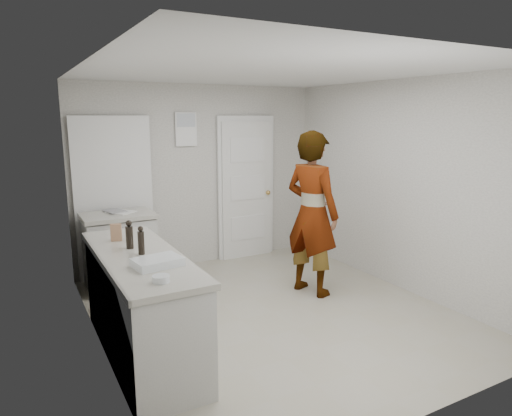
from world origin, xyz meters
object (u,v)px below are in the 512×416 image
oil_cruet_b (141,241)px  baking_dish (157,262)px  spice_jar (129,237)px  cake_mix_box (116,232)px  egg_bowl (161,279)px  oil_cruet_a (129,235)px  person (312,214)px

oil_cruet_b → baking_dish: bearing=-85.7°
spice_jar → oil_cruet_b: bearing=-91.1°
oil_cruet_b → baking_dish: oil_cruet_b is taller
cake_mix_box → spice_jar: bearing=-8.4°
oil_cruet_b → egg_bowl: size_ratio=1.99×
cake_mix_box → oil_cruet_a: size_ratio=0.63×
oil_cruet_b → oil_cruet_a: bearing=101.3°
oil_cruet_b → person: bearing=13.8°
cake_mix_box → spice_jar: cake_mix_box is taller
spice_jar → oil_cruet_b: oil_cruet_b is taller
spice_jar → egg_bowl: spice_jar is taller
person → spice_jar: 2.12m
baking_dish → oil_cruet_b: bearing=94.3°
person → oil_cruet_a: person is taller
cake_mix_box → egg_bowl: 1.26m
person → oil_cruet_a: size_ratio=7.51×
oil_cruet_b → spice_jar: bearing=88.9°
person → oil_cruet_a: (-2.18, -0.30, 0.09)m
spice_jar → oil_cruet_b: size_ratio=0.31×
person → spice_jar: size_ratio=25.56×
oil_cruet_b → egg_bowl: 0.73m
oil_cruet_a → oil_cruet_b: 0.23m
baking_dish → cake_mix_box: bearing=97.7°
cake_mix_box → oil_cruet_a: (0.05, -0.32, 0.04)m
egg_bowl → cake_mix_box: bearing=91.8°
oil_cruet_a → baking_dish: size_ratio=0.65×
egg_bowl → spice_jar: bearing=86.9°
spice_jar → baking_dish: (0.02, -0.85, -0.01)m
cake_mix_box → egg_bowl: bearing=-69.2°
baking_dish → egg_bowl: size_ratio=3.19×
person → egg_bowl: 2.51m
person → oil_cruet_b: 2.20m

